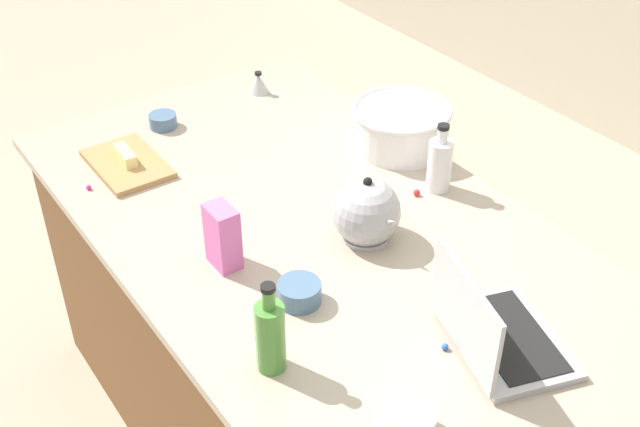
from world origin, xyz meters
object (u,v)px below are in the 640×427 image
butter_stick_left (125,155)px  candy_bag (223,237)px  cutting_board (127,164)px  ramekin_wide (412,423)px  kitchen_timer (259,83)px  mixing_bowl_large (401,125)px  ramekin_small (299,293)px  laptop (493,331)px  bottle_vinegar (440,164)px  ramekin_medium (163,121)px  bottle_olive (270,335)px  kettle (367,213)px

butter_stick_left → candy_bag: bearing=1.2°
cutting_board → ramekin_wide: 1.25m
kitchen_timer → candy_bag: candy_bag is taller
cutting_board → kitchen_timer: kitchen_timer is taller
mixing_bowl_large → ramekin_small: 0.79m
mixing_bowl_large → butter_stick_left: mixing_bowl_large is taller
cutting_board → candy_bag: 0.58m
laptop → bottle_vinegar: 0.64m
laptop → butter_stick_left: laptop is taller
candy_bag → ramekin_small: bearing=18.5°
ramekin_medium → cutting_board: bearing=-51.1°
ramekin_medium → laptop: bearing=6.8°
bottle_vinegar → butter_stick_left: bearing=-132.5°
bottle_olive → cutting_board: bearing=175.2°
cutting_board → kitchen_timer: bearing=108.2°
kettle → cutting_board: (-0.69, -0.37, -0.07)m
kettle → ramekin_wide: 0.64m
mixing_bowl_large → ramekin_small: (0.42, -0.66, -0.04)m
kitchen_timer → kettle: bearing=-13.2°
cutting_board → ramekin_wide: (1.25, 0.06, 0.01)m
ramekin_wide → kitchen_timer: size_ratio=1.24×
kitchen_timer → ramekin_medium: bearing=-85.2°
ramekin_wide → candy_bag: bearing=-176.3°
cutting_board → ramekin_small: ramekin_small is taller
ramekin_medium → bottle_olive: bearing=-14.0°
ramekin_medium → candy_bag: bearing=-14.2°
kettle → mixing_bowl_large: bearing=130.0°
cutting_board → ramekin_wide: ramekin_wide is taller
butter_stick_left → bottle_olive: bearing=-4.7°
bottle_vinegar → ramekin_wide: bottle_vinegar is taller
laptop → butter_stick_left: 1.23m
candy_bag → kettle: bearing=72.0°
bottle_olive → cutting_board: (-0.94, 0.08, -0.08)m
butter_stick_left → kitchen_timer: 0.61m
butter_stick_left → ramekin_small: size_ratio=1.04×
mixing_bowl_large → laptop: bearing=-26.4°
kettle → ramekin_medium: (-0.85, -0.18, -0.06)m
butter_stick_left → ramekin_medium: bearing=127.8°
laptop → candy_bag: 0.69m
mixing_bowl_large → bottle_olive: 1.00m
kitchen_timer → laptop: bearing=-9.4°
kettle → butter_stick_left: size_ratio=1.94×
ramekin_wide → kitchen_timer: 1.53m
butter_stick_left → bottle_vinegar: bearing=47.5°
bottle_vinegar → kettle: bearing=-77.9°
bottle_olive → kitchen_timer: bearing=149.8°
mixing_bowl_large → kettle: (0.31, -0.38, 0.01)m
bottle_olive → butter_stick_left: bottle_olive is taller
ramekin_small → ramekin_wide: ramekin_small is taller
cutting_board → candy_bag: size_ratio=1.69×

